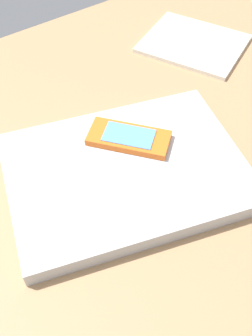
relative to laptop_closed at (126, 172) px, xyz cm
name	(u,v)px	position (x,y,z in cm)	size (l,w,h in cm)	color
desk_surface	(134,155)	(-4.27, -3.76, -2.72)	(120.00, 80.00, 3.00)	#9E7751
laptop_closed	(126,172)	(0.00, 0.00, 0.00)	(32.81, 23.87, 2.45)	#B7BABC
cell_phone_on_laptop	(128,137)	(-3.20, -4.06, 1.78)	(11.55, 12.47, 1.18)	orange
notepad	(193,44)	(-30.08, -19.31, -0.82)	(15.63, 18.62, 0.80)	white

